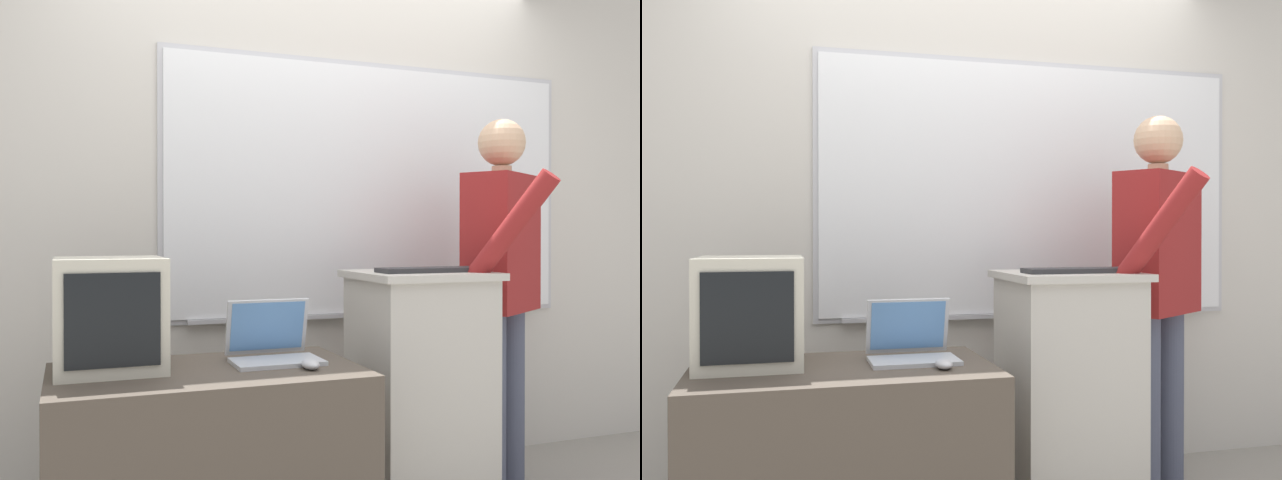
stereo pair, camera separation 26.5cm
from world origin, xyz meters
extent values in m
cube|color=beige|center=(0.00, 1.20, 1.43)|extent=(6.40, 0.12, 2.86)
cube|color=#B7B7BC|center=(0.35, 1.13, 1.41)|extent=(2.18, 0.02, 1.29)
cube|color=white|center=(0.35, 1.12, 1.41)|extent=(2.13, 0.02, 1.24)
cube|color=#B7B7BC|center=(0.35, 1.11, 0.78)|extent=(1.92, 0.04, 0.02)
cube|color=#BCB7AD|center=(0.28, 0.55, 0.50)|extent=(0.51, 0.47, 1.00)
cube|color=#BCB7AD|center=(0.28, 0.55, 1.01)|extent=(0.55, 0.51, 0.03)
cube|color=#4C4238|center=(-0.67, 0.34, 0.36)|extent=(1.06, 0.64, 0.72)
cylinder|color=#474C60|center=(0.65, 0.55, 0.42)|extent=(0.13, 0.13, 0.83)
cylinder|color=#474C60|center=(0.85, 0.68, 0.42)|extent=(0.13, 0.13, 0.83)
cube|color=maroon|center=(0.75, 0.62, 1.15)|extent=(0.48, 0.42, 0.63)
cylinder|color=tan|center=(0.75, 0.62, 1.48)|extent=(0.09, 0.09, 0.04)
sphere|color=tan|center=(0.75, 0.62, 1.61)|extent=(0.22, 0.22, 0.22)
cylinder|color=maroon|center=(0.55, 0.31, 1.19)|extent=(0.31, 0.41, 0.52)
cylinder|color=maroon|center=(0.95, 0.75, 1.12)|extent=(0.08, 0.08, 0.59)
cube|color=#B7BABF|center=(-0.41, 0.35, 0.72)|extent=(0.32, 0.20, 0.02)
cube|color=#B7BABF|center=(-0.41, 0.48, 0.84)|extent=(0.32, 0.07, 0.21)
cube|color=#598CCC|center=(-0.41, 0.47, 0.84)|extent=(0.28, 0.05, 0.18)
cube|color=#2D2D30|center=(0.30, 0.48, 1.04)|extent=(0.45, 0.14, 0.02)
ellipsoid|color=#BCBCC1|center=(-0.33, 0.21, 0.73)|extent=(0.06, 0.10, 0.03)
cube|color=beige|center=(-0.99, 0.45, 0.91)|extent=(0.36, 0.39, 0.39)
cube|color=black|center=(-0.99, 0.25, 0.91)|extent=(0.30, 0.01, 0.30)
camera|label=1|loc=(-1.12, -2.00, 1.19)|focal=38.00mm
camera|label=2|loc=(-0.87, -2.08, 1.19)|focal=38.00mm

